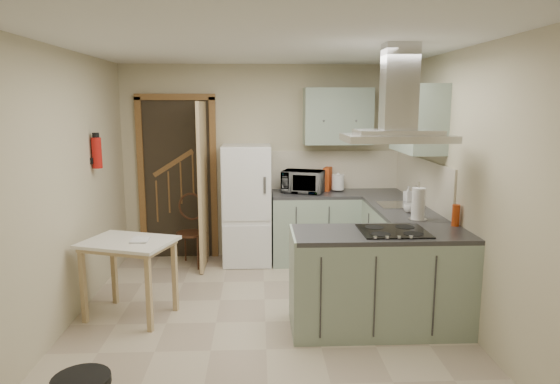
{
  "coord_description": "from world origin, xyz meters",
  "views": [
    {
      "loc": [
        -0.06,
        -4.37,
        2.01
      ],
      "look_at": [
        0.16,
        0.45,
        1.15
      ],
      "focal_mm": 32.0,
      "sensor_mm": 36.0,
      "label": 1
    }
  ],
  "objects_px": {
    "bentwood_chair": "(191,234)",
    "fridge": "(247,205)",
    "drop_leaf_table": "(130,279)",
    "microwave": "(303,182)",
    "peninsula": "(380,281)",
    "extractor_hood": "(397,138)"
  },
  "relations": [
    {
      "from": "bentwood_chair",
      "to": "fridge",
      "type": "bearing_deg",
      "value": 23.61
    },
    {
      "from": "drop_leaf_table",
      "to": "microwave",
      "type": "xyz_separation_m",
      "value": [
        1.78,
        1.63,
        0.66
      ]
    },
    {
      "from": "peninsula",
      "to": "extractor_hood",
      "type": "distance_m",
      "value": 1.27
    },
    {
      "from": "peninsula",
      "to": "drop_leaf_table",
      "type": "xyz_separation_m",
      "value": [
        -2.3,
        0.36,
        -0.08
      ]
    },
    {
      "from": "extractor_hood",
      "to": "drop_leaf_table",
      "type": "xyz_separation_m",
      "value": [
        -2.4,
        0.36,
        -1.35
      ]
    },
    {
      "from": "fridge",
      "to": "bentwood_chair",
      "type": "xyz_separation_m",
      "value": [
        -0.7,
        -0.1,
        -0.34
      ]
    },
    {
      "from": "bentwood_chair",
      "to": "microwave",
      "type": "bearing_deg",
      "value": 19.96
    },
    {
      "from": "extractor_hood",
      "to": "drop_leaf_table",
      "type": "height_order",
      "value": "extractor_hood"
    },
    {
      "from": "fridge",
      "to": "drop_leaf_table",
      "type": "relative_size",
      "value": 1.88
    },
    {
      "from": "fridge",
      "to": "drop_leaf_table",
      "type": "bearing_deg",
      "value": -123.55
    },
    {
      "from": "peninsula",
      "to": "bentwood_chair",
      "type": "bearing_deg",
      "value": 135.73
    },
    {
      "from": "extractor_hood",
      "to": "fridge",
      "type": "bearing_deg",
      "value": 123.79
    },
    {
      "from": "microwave",
      "to": "bentwood_chair",
      "type": "bearing_deg",
      "value": -156.12
    },
    {
      "from": "drop_leaf_table",
      "to": "microwave",
      "type": "relative_size",
      "value": 1.59
    },
    {
      "from": "peninsula",
      "to": "bentwood_chair",
      "type": "height_order",
      "value": "peninsula"
    },
    {
      "from": "peninsula",
      "to": "microwave",
      "type": "relative_size",
      "value": 3.08
    },
    {
      "from": "microwave",
      "to": "drop_leaf_table",
      "type": "bearing_deg",
      "value": -118.33
    },
    {
      "from": "drop_leaf_table",
      "to": "microwave",
      "type": "height_order",
      "value": "microwave"
    },
    {
      "from": "peninsula",
      "to": "extractor_hood",
      "type": "xyz_separation_m",
      "value": [
        0.1,
        0.0,
        1.27
      ]
    },
    {
      "from": "peninsula",
      "to": "extractor_hood",
      "type": "relative_size",
      "value": 1.72
    },
    {
      "from": "extractor_hood",
      "to": "bentwood_chair",
      "type": "distance_m",
      "value": 3.06
    },
    {
      "from": "bentwood_chair",
      "to": "microwave",
      "type": "xyz_separation_m",
      "value": [
        1.41,
        0.11,
        0.63
      ]
    }
  ]
}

